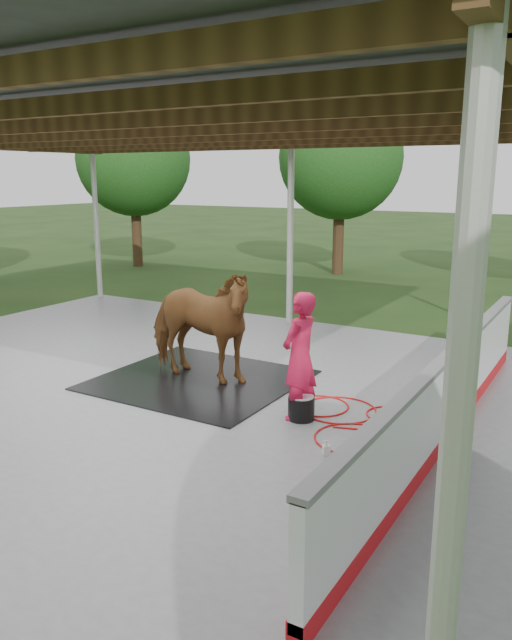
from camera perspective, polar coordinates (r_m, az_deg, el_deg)
The scene contains 12 objects.
ground at distance 10.10m, azimuth -9.48°, elevation -5.73°, with size 100.00×100.00×0.00m, color #1E3814.
concrete_slab at distance 10.10m, azimuth -9.48°, elevation -5.59°, with size 12.00×10.00×0.05m, color slate.
pavilion_structure at distance 9.60m, azimuth -10.40°, elevation 17.29°, with size 12.60×10.60×4.05m.
dasher_board at distance 7.90m, azimuth 17.07°, elevation -6.98°, with size 0.16×8.00×1.15m.
tree_belt at distance 10.11m, azimuth -5.55°, elevation 16.21°, with size 28.00×28.00×5.80m.
rubber_mat at distance 9.98m, azimuth -5.24°, elevation -5.47°, with size 2.98×2.80×0.02m, color black.
horse at distance 9.73m, azimuth -5.36°, elevation -0.36°, with size 0.97×2.14×1.80m, color brown.
handler at distance 8.22m, azimuth 4.02°, elevation -3.32°, with size 0.63×0.41×1.72m, color #B21336.
wash_bucket at distance 8.39m, azimuth 4.16°, elevation -7.96°, with size 0.36×0.36×0.33m.
soap_bottle_a at distance 7.63m, azimuth 9.78°, elevation -10.53°, with size 0.11×0.11×0.29m, color silver.
soap_bottle_b at distance 7.43m, azimuth 6.45°, elevation -11.52°, with size 0.08×0.08×0.18m, color #338CD8.
hose_coil at distance 8.53m, azimuth 8.19°, elevation -8.83°, with size 2.19×1.83×0.02m.
Camera 1 is at (6.23, -7.27, 3.22)m, focal length 35.00 mm.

